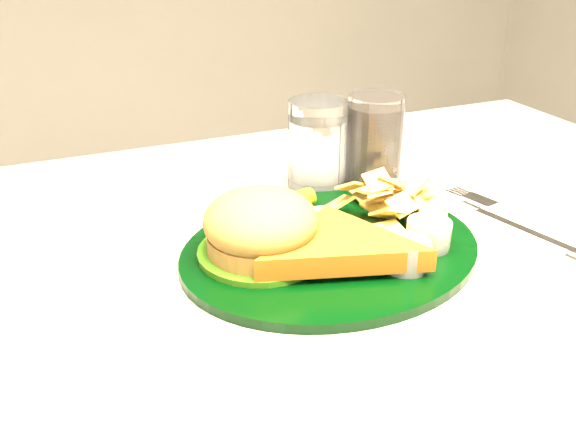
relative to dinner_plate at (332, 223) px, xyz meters
The scene contains 5 objects.
dinner_plate is the anchor object (origin of this frame).
water_glass 0.17m from the dinner_plate, 69.61° to the left, with size 0.07×0.07×0.11m, color silver.
cola_glass 0.17m from the dinner_plate, 46.11° to the left, with size 0.07×0.07×0.12m, color black.
fork_napkin 0.22m from the dinner_plate, 10.17° to the right, with size 0.13×0.17×0.01m, color white, non-canonical shape.
wrapped_straw 0.23m from the dinner_plate, 140.89° to the left, with size 0.22×0.08×0.01m, color white, non-canonical shape.
Camera 1 is at (-0.23, -0.50, 1.07)m, focal length 40.00 mm.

